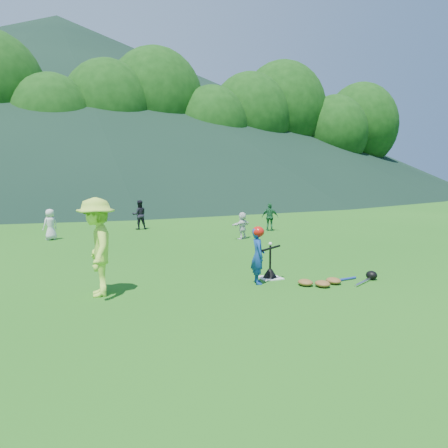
% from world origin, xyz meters
% --- Properties ---
extents(ground, '(120.00, 120.00, 0.00)m').
position_xyz_m(ground, '(0.00, 0.00, 0.00)').
color(ground, '#1D6016').
rests_on(ground, ground).
extents(home_plate, '(0.45, 0.45, 0.02)m').
position_xyz_m(home_plate, '(0.00, 0.00, 0.01)').
color(home_plate, silver).
rests_on(home_plate, ground).
extents(baseball, '(0.08, 0.08, 0.08)m').
position_xyz_m(baseball, '(0.00, 0.00, 0.74)').
color(baseball, white).
rests_on(baseball, batting_tee).
extents(batter_child, '(0.36, 0.47, 1.13)m').
position_xyz_m(batter_child, '(-0.44, -0.29, 0.57)').
color(batter_child, navy).
rests_on(batter_child, ground).
extents(adult_coach, '(0.76, 1.20, 1.78)m').
position_xyz_m(adult_coach, '(-3.52, 0.06, 0.89)').
color(adult_coach, '#B2E844').
rests_on(adult_coach, ground).
extents(fielder_a, '(0.61, 0.54, 1.05)m').
position_xyz_m(fielder_a, '(-4.13, 7.74, 0.52)').
color(fielder_a, silver).
rests_on(fielder_a, ground).
extents(fielder_b, '(0.60, 0.48, 1.18)m').
position_xyz_m(fielder_b, '(-0.75, 9.47, 0.59)').
color(fielder_b, black).
rests_on(fielder_b, ground).
extents(fielder_c, '(0.69, 0.54, 1.09)m').
position_xyz_m(fielder_c, '(3.86, 7.00, 0.55)').
color(fielder_c, '#1D6235').
rests_on(fielder_c, ground).
extents(fielder_d, '(0.89, 0.63, 0.92)m').
position_xyz_m(fielder_d, '(1.93, 5.45, 0.46)').
color(fielder_d, white).
rests_on(fielder_d, ground).
extents(batting_tee, '(0.30, 0.30, 0.68)m').
position_xyz_m(batting_tee, '(0.00, 0.00, 0.13)').
color(batting_tee, black).
rests_on(batting_tee, home_plate).
extents(batter_gear, '(0.71, 0.32, 0.49)m').
position_xyz_m(batter_gear, '(-0.42, -0.29, 1.02)').
color(batter_gear, red).
rests_on(batter_gear, ground).
extents(equipment_pile, '(1.80, 0.68, 0.19)m').
position_xyz_m(equipment_pile, '(0.95, -0.93, 0.07)').
color(equipment_pile, olive).
rests_on(equipment_pile, ground).
extents(outfield_fence, '(70.07, 0.08, 1.33)m').
position_xyz_m(outfield_fence, '(0.00, 28.00, 0.70)').
color(outfield_fence, gray).
rests_on(outfield_fence, ground).
extents(tree_line, '(70.04, 11.40, 14.82)m').
position_xyz_m(tree_line, '(0.20, 33.83, 8.21)').
color(tree_line, '#382314').
rests_on(tree_line, ground).
extents(distant_hills, '(155.00, 140.00, 32.00)m').
position_xyz_m(distant_hills, '(-7.63, 81.81, 14.98)').
color(distant_hills, black).
rests_on(distant_hills, ground).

